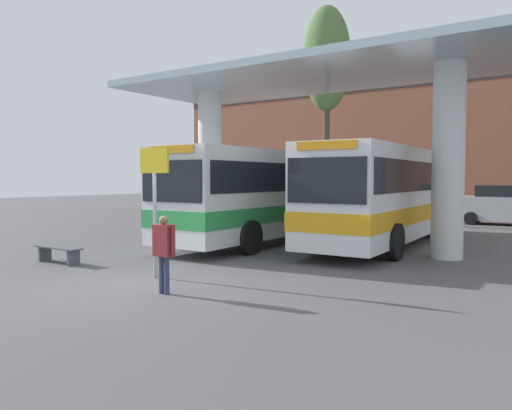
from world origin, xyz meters
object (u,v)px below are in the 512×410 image
Objects in this scene: transit_bus_center_bay at (391,192)px; poplar_tree_behind_left at (327,61)px; waiting_bench_near_pillar at (59,251)px; pedestrian_waiting at (164,246)px; parked_car_street at (501,206)px; transit_bus_left_bay at (276,192)px; info_sign_platform at (155,186)px.

poplar_tree_behind_left is at bearing -51.73° from transit_bus_center_bay.
waiting_bench_near_pillar is 1.02× the size of pedestrian_waiting.
transit_bus_left_bay is at bearing -117.74° from parked_car_street.
parked_car_street is at bearing -104.19° from transit_bus_center_bay.
pedestrian_waiting is 0.14× the size of poplar_tree_behind_left.
transit_bus_left_bay is 7.86m from info_sign_platform.
transit_bus_center_bay is at bearing 55.85° from waiting_bench_near_pillar.
transit_bus_center_bay reaches higher than info_sign_platform.
waiting_bench_near_pillar is (-2.28, -7.77, -1.52)m from transit_bus_left_bay.
pedestrian_waiting is (1.35, -1.08, -1.22)m from info_sign_platform.
pedestrian_waiting is (2.80, -8.79, -0.88)m from transit_bus_left_bay.
waiting_bench_near_pillar is 0.40× the size of parked_car_street.
waiting_bench_near_pillar is 0.53× the size of info_sign_platform.
parked_car_street is at bearing -118.23° from transit_bus_left_bay.
pedestrian_waiting is at bearing 81.06° from transit_bus_center_bay.
info_sign_platform is 17.90m from poplar_tree_behind_left.
parked_car_street is at bearing 66.69° from waiting_bench_near_pillar.
waiting_bench_near_pillar is at bearing 53.51° from transit_bus_center_bay.
parked_car_street is (4.71, 19.51, -1.22)m from info_sign_platform.
transit_bus_left_bay is 13.33m from parked_car_street.
pedestrian_waiting reaches higher than waiting_bench_near_pillar.
waiting_bench_near_pillar is 4.17m from info_sign_platform.
info_sign_platform reaches higher than parked_car_street.
transit_bus_left_bay is 11.17m from poplar_tree_behind_left.
poplar_tree_behind_left is at bearing 102.35° from info_sign_platform.
info_sign_platform reaches higher than pedestrian_waiting.
transit_bus_center_bay is 3.76× the size of info_sign_platform.
poplar_tree_behind_left is (-4.92, 17.37, 7.71)m from pedestrian_waiting.
pedestrian_waiting is at bearing -74.20° from poplar_tree_behind_left.
pedestrian_waiting is 19.63m from poplar_tree_behind_left.
parked_car_street is (2.17, 10.33, -0.91)m from transit_bus_center_bay.
info_sign_platform is (-2.54, -9.18, 0.32)m from transit_bus_center_bay.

